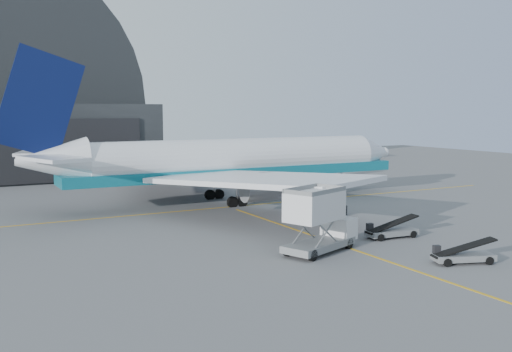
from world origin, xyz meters
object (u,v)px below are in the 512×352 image
pushback_tug (324,208)px  belt_loader_a (391,231)px  catering_truck (319,221)px  belt_loader_b (463,256)px  airliner (225,162)px

pushback_tug → belt_loader_a: pushback_tug is taller
pushback_tug → catering_truck: bearing=-118.5°
catering_truck → belt_loader_a: 8.75m
belt_loader_a → belt_loader_b: size_ratio=1.05×
pushback_tug → belt_loader_b: pushback_tug is taller
pushback_tug → belt_loader_a: (-1.03, -11.52, -0.19)m
catering_truck → belt_loader_b: bearing=-67.0°
airliner → catering_truck: 25.64m
catering_truck → belt_loader_b: size_ratio=1.57×
airliner → belt_loader_b: 33.26m
pushback_tug → belt_loader_b: size_ratio=0.99×
airliner → belt_loader_a: 24.80m
airliner → pushback_tug: airliner is taller
pushback_tug → airliner: bearing=122.5°
airliner → belt_loader_a: bearing=-79.1°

